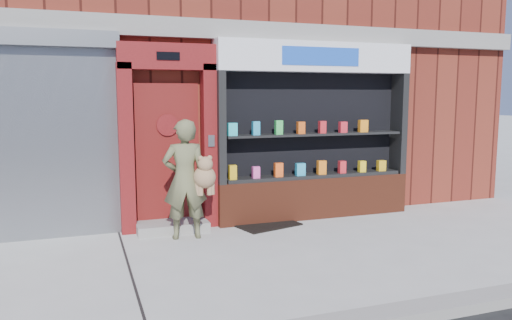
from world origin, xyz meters
name	(u,v)px	position (x,y,z in m)	size (l,w,h in m)	color
ground	(253,259)	(0.00, 0.00, 0.00)	(80.00, 80.00, 0.00)	#9E9E99
building	(168,13)	(0.00, 5.99, 4.00)	(12.00, 8.16, 8.00)	maroon
shutter_bay	(8,123)	(-3.00, 1.93, 1.72)	(3.10, 0.30, 3.04)	gray
red_door_bay	(168,138)	(-0.75, 1.86, 1.46)	(1.52, 0.58, 2.90)	#5B0F11
pharmacy_bay	(314,139)	(1.75, 1.81, 1.37)	(3.50, 0.41, 3.00)	maroon
woman	(187,179)	(-0.60, 1.25, 0.89)	(0.78, 0.49, 1.77)	#60613F
doormat	(266,224)	(0.77, 1.55, 0.01)	(0.99, 0.69, 0.02)	black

